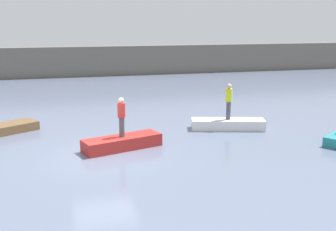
{
  "coord_description": "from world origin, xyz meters",
  "views": [
    {
      "loc": [
        -1.57,
        -15.87,
        5.23
      ],
      "look_at": [
        3.71,
        3.97,
        0.53
      ],
      "focal_mm": 44.74,
      "sensor_mm": 36.0,
      "label": 1
    }
  ],
  "objects": [
    {
      "name": "rowboat_brown",
      "position": [
        -4.04,
        4.67,
        0.21
      ],
      "size": [
        2.99,
        2.44,
        0.42
      ],
      "primitive_type": "cube",
      "rotation": [
        0.0,
        0.0,
        0.53
      ],
      "color": "brown",
      "rests_on": "ground_plane"
    },
    {
      "name": "rowboat_red",
      "position": [
        0.87,
        0.71,
        0.26
      ],
      "size": [
        3.44,
        1.93,
        0.52
      ],
      "primitive_type": "cube",
      "rotation": [
        0.0,
        0.0,
        0.3
      ],
      "color": "red",
      "rests_on": "ground_plane"
    },
    {
      "name": "ground_plane",
      "position": [
        0.0,
        0.0,
        0.0
      ],
      "size": [
        120.0,
        120.0,
        0.0
      ],
      "primitive_type": "plane",
      "color": "slate"
    },
    {
      "name": "rowboat_white",
      "position": [
        6.37,
        2.56,
        0.25
      ],
      "size": [
        3.68,
        1.9,
        0.49
      ],
      "primitive_type": "cube",
      "rotation": [
        0.0,
        0.0,
        -0.27
      ],
      "color": "white",
      "rests_on": "ground_plane"
    },
    {
      "name": "person_hiviz_shirt",
      "position": [
        6.37,
        2.56,
        1.48
      ],
      "size": [
        0.32,
        0.32,
        1.76
      ],
      "color": "#4C4C56",
      "rests_on": "rowboat_white"
    },
    {
      "name": "embankment_wall",
      "position": [
        0.0,
        24.57,
        1.4
      ],
      "size": [
        80.0,
        1.2,
        2.8
      ],
      "primitive_type": "cube",
      "color": "#666056",
      "rests_on": "ground_plane"
    },
    {
      "name": "person_red_shirt",
      "position": [
        0.87,
        0.71,
        1.43
      ],
      "size": [
        0.32,
        0.32,
        1.64
      ],
      "color": "#4C4C56",
      "rests_on": "rowboat_red"
    }
  ]
}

